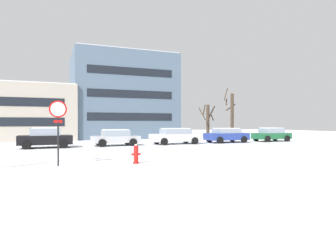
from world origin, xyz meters
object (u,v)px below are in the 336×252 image
Objects in this scene: parked_car_black at (45,138)px; parked_car_green at (271,134)px; stop_sign at (58,120)px; parked_car_blue at (227,135)px; parked_car_silver at (116,137)px; parked_car_white at (176,136)px; fire_hydrant at (136,154)px.

parked_car_black is 0.99× the size of parked_car_green.
stop_sign reaches higher than parked_car_blue.
stop_sign is at bearing -113.66° from parked_car_silver.
parked_car_white reaches higher than parked_car_blue.
parked_car_white is at bearing -179.23° from parked_car_blue.
parked_car_black is at bearing -179.48° from parked_car_blue.
stop_sign is 0.69× the size of parked_car_blue.
parked_car_green is at bearing -0.36° from parked_car_silver.
stop_sign is at bearing -133.65° from parked_car_white.
fire_hydrant is at bearing -121.28° from parked_car_white.
fire_hydrant is at bearing -7.31° from stop_sign.
parked_car_black reaches higher than fire_hydrant.
parked_car_blue is at bearing 34.51° from stop_sign.
parked_car_blue is (15.71, 10.80, -1.31)m from stop_sign.
parked_car_black is 16.43m from parked_car_blue.
parked_car_black is 0.85× the size of parked_car_white.
parked_car_green is (5.48, -0.05, -0.01)m from parked_car_blue.
parked_car_white is at bearing 58.72° from fire_hydrant.
parked_car_silver is 0.86× the size of parked_car_white.
fire_hydrant is 0.24× the size of parked_car_black.
parked_car_silver is at bearing 2.10° from parked_car_black.
parked_car_black is (-0.72, 10.65, -1.26)m from stop_sign.
parked_car_green is at bearing 32.24° from fire_hydrant.
parked_car_white reaches higher than parked_car_silver.
stop_sign is 3.16× the size of fire_hydrant.
parked_car_blue is at bearing 0.52° from parked_car_black.
fire_hydrant is (3.44, -0.44, -1.58)m from stop_sign.
parked_car_white is at bearing -179.89° from parked_car_green.
stop_sign is 0.63× the size of parked_car_white.
stop_sign is at bearing -145.49° from parked_car_blue.
fire_hydrant is at bearing -147.76° from parked_car_green.
parked_car_green is at bearing 26.90° from stop_sign.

